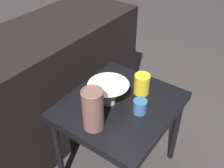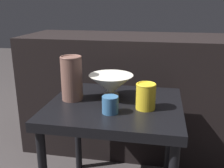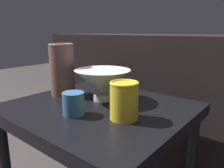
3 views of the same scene
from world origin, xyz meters
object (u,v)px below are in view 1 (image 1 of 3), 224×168
(cup, at_px, (140,107))
(vase_textured_left, at_px, (93,109))
(bowl, at_px, (108,92))
(vase_colorful_right, at_px, (142,84))

(cup, bearing_deg, vase_textured_left, 148.39)
(cup, bearing_deg, bowl, 98.45)
(vase_colorful_right, bearing_deg, vase_textured_left, 171.63)
(vase_colorful_right, bearing_deg, cup, -153.10)
(vase_colorful_right, bearing_deg, bowl, 150.47)
(vase_colorful_right, distance_m, cup, 0.16)
(bowl, relative_size, cup, 2.88)
(bowl, bearing_deg, vase_textured_left, -165.65)
(bowl, bearing_deg, vase_colorful_right, -29.53)
(vase_textured_left, bearing_deg, vase_colorful_right, -8.37)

